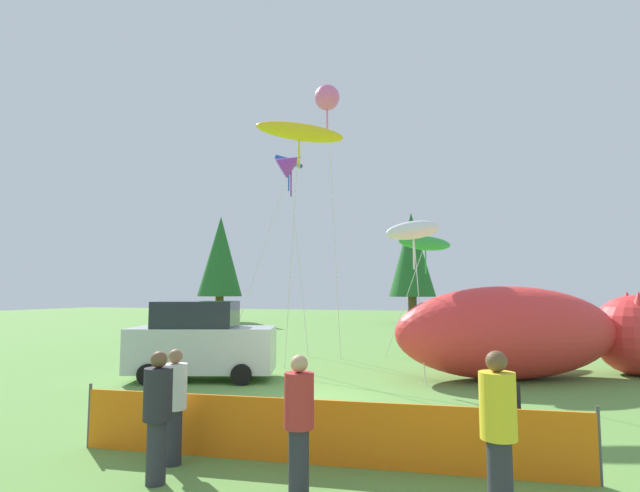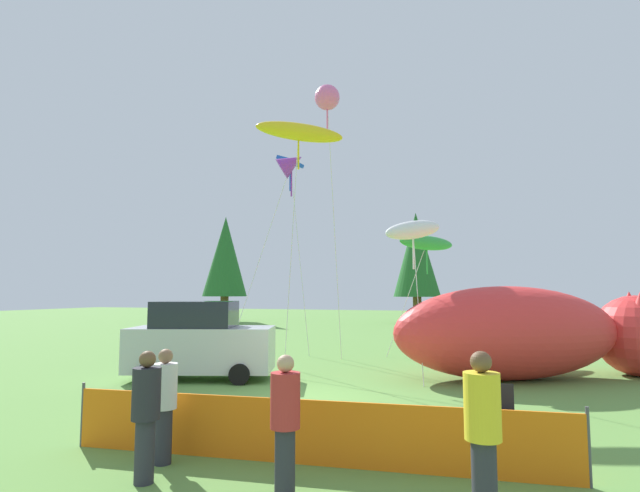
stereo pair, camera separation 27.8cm
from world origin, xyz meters
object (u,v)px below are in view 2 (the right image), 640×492
object	(u,v)px
inflatable_cat	(534,336)
kite_yellow_hero	(299,132)
kite_purple_delta	(291,164)
kite_pink_octopus	(327,98)
parked_car	(200,341)
kite_blue_box	(290,165)
kite_white_ghost	(413,230)
folding_chair	(501,407)
spectator_in_red_shirt	(285,418)
kite_green_fish	(427,243)
spectator_in_white_shirt	(146,410)
spectator_in_blue_shirt	(164,401)
spectator_in_green_shirt	(483,428)

from	to	relation	value
inflatable_cat	kite_yellow_hero	bearing A→B (deg)	159.16
kite_purple_delta	kite_pink_octopus	bearing A→B (deg)	-1.52
parked_car	kite_blue_box	size ratio (longest dim) A/B	0.53
kite_purple_delta	kite_white_ghost	distance (m)	5.59
parked_car	folding_chair	world-z (taller)	parked_car
spectator_in_red_shirt	kite_green_fish	xyz separation A→B (m)	(0.23, 14.95, 3.64)
spectator_in_white_shirt	kite_purple_delta	world-z (taller)	kite_purple_delta
kite_pink_octopus	spectator_in_blue_shirt	bearing A→B (deg)	-85.85
spectator_in_white_shirt	kite_purple_delta	size ratio (longest dim) A/B	0.22
folding_chair	parked_car	bearing A→B (deg)	-121.07
kite_green_fish	kite_white_ghost	distance (m)	4.52
kite_pink_octopus	spectator_in_red_shirt	bearing A→B (deg)	-75.31
parked_car	spectator_in_green_shirt	world-z (taller)	parked_car
spectator_in_green_shirt	spectator_in_white_shirt	distance (m)	4.37
kite_blue_box	spectator_in_white_shirt	bearing A→B (deg)	-76.08
parked_car	inflatable_cat	distance (m)	9.95
folding_chair	kite_pink_octopus	size ratio (longest dim) A/B	0.09
spectator_in_green_shirt	kite_purple_delta	xyz separation A→B (m)	(-6.83, 11.34, 6.44)
spectator_in_blue_shirt	kite_purple_delta	distance (m)	12.85
kite_blue_box	kite_green_fish	bearing A→B (deg)	11.37
inflatable_cat	kite_pink_octopus	distance (m)	11.01
kite_green_fish	kite_blue_box	distance (m)	6.75
folding_chair	spectator_in_red_shirt	xyz separation A→B (m)	(-2.68, -3.40, 0.40)
spectator_in_white_shirt	kite_white_ghost	xyz separation A→B (m)	(2.24, 10.62, 3.65)
folding_chair	kite_green_fish	bearing A→B (deg)	-175.04
folding_chair	spectator_in_green_shirt	distance (m)	3.42
kite_purple_delta	kite_white_ghost	bearing A→B (deg)	-11.25
inflatable_cat	kite_purple_delta	distance (m)	10.39
kite_purple_delta	kite_yellow_hero	world-z (taller)	kite_yellow_hero
parked_car	spectator_in_green_shirt	size ratio (longest dim) A/B	2.40
parked_car	kite_white_ghost	size ratio (longest dim) A/B	0.88
spectator_in_red_shirt	spectator_in_blue_shirt	size ratio (longest dim) A/B	1.04
spectator_in_white_shirt	kite_green_fish	distance (m)	15.73
parked_car	kite_green_fish	world-z (taller)	kite_green_fish
folding_chair	spectator_in_blue_shirt	xyz separation A→B (m)	(-4.86, -2.87, 0.37)
kite_purple_delta	kite_pink_octopus	world-z (taller)	kite_pink_octopus
inflatable_cat	spectator_in_blue_shirt	size ratio (longest dim) A/B	5.18
kite_pink_octopus	kite_green_fish	bearing A→B (deg)	48.53
spectator_in_white_shirt	kite_pink_octopus	distance (m)	14.59
folding_chair	spectator_in_blue_shirt	world-z (taller)	spectator_in_blue_shirt
spectator_in_blue_shirt	spectator_in_green_shirt	bearing A→B (deg)	-6.36
kite_blue_box	kite_yellow_hero	world-z (taller)	kite_yellow_hero
parked_car	kite_pink_octopus	world-z (taller)	kite_pink_octopus
spectator_in_red_shirt	spectator_in_blue_shirt	bearing A→B (deg)	166.29
folding_chair	kite_blue_box	size ratio (longest dim) A/B	0.11
parked_car	folding_chair	bearing A→B (deg)	-41.14
folding_chair	spectator_in_green_shirt	xyz separation A→B (m)	(-0.28, -3.38, 0.47)
kite_white_ghost	spectator_in_green_shirt	bearing A→B (deg)	-78.47
folding_chair	spectator_in_white_shirt	distance (m)	5.88
spectator_in_red_shirt	kite_green_fish	world-z (taller)	kite_green_fish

